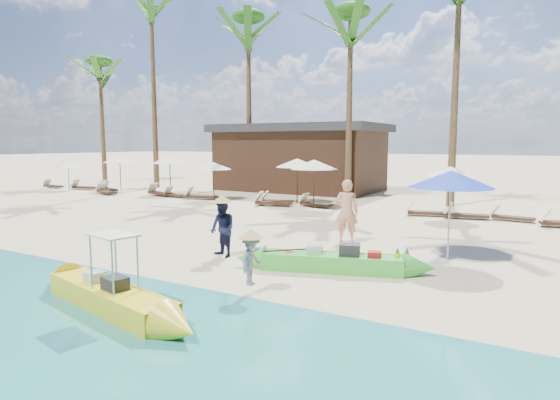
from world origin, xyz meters
The scene contains 34 objects.
ground centered at (0.00, 0.00, 0.00)m, with size 240.00×240.00×0.00m, color beige.
wet_sand_strip centered at (0.00, -5.00, 0.00)m, with size 240.00×4.50×0.01m, color tan.
green_canoe centered at (1.77, 0.19, 0.23)m, with size 5.28×1.97×0.69m.
yellow_canoe centered at (-0.81, -4.31, 0.24)m, with size 5.60×1.54×1.47m.
tourist centered at (0.86, 3.43, 1.00)m, with size 0.73×0.48×1.99m, color tan.
vendor_green centered at (-1.41, 0.03, 0.79)m, with size 0.77×0.60×1.57m, color #121633.
vendor_yellow centered at (0.99, -2.21, 0.71)m, with size 0.68×0.39×1.06m, color gray.
blue_umbrella centered at (4.03, 2.72, 2.17)m, with size 2.23×2.23×2.40m.
resort_parasol_0 centered at (-21.44, 9.90, 1.67)m, with size 1.80×1.80×1.85m.
lounger_0_left centered at (-23.54, 10.11, 0.18)m, with size 1.62×0.51×0.55m.
lounger_0_right centered at (-20.64, 10.41, 0.21)m, with size 1.90×0.98×0.62m.
resort_parasol_1 centered at (-18.35, 11.54, 2.04)m, with size 2.19×2.19×2.26m.
lounger_1_left centered at (-18.26, 10.39, 0.20)m, with size 1.89×1.08×0.61m.
lounger_1_right centered at (-17.01, 9.17, 0.20)m, with size 1.85×0.95×0.60m.
resort_parasol_2 centered at (-13.82, 11.38, 2.10)m, with size 2.26×2.26×2.33m.
lounger_2_left centered at (-13.60, 10.19, 0.22)m, with size 1.99×0.93×0.65m.
resort_parasol_3 centered at (-9.63, 10.29, 1.86)m, with size 2.01×2.01×2.07m.
lounger_3_left centered at (-12.26, 10.11, 0.19)m, with size 1.68×0.60×0.56m.
lounger_3_right centered at (-10.47, 10.09, 0.21)m, with size 1.92×0.97×0.63m.
resort_parasol_4 centered at (-4.96, 11.24, 2.09)m, with size 2.25×2.25×2.32m.
lounger_4_left centered at (-5.60, 9.64, 0.21)m, with size 1.91×0.99×0.62m.
lounger_4_right centered at (-5.81, 10.45, 0.19)m, with size 1.74×0.99×0.56m.
resort_parasol_5 centered at (-3.34, 9.83, 2.10)m, with size 2.26×2.26×2.33m.
lounger_5_left centered at (-3.57, 10.37, 0.19)m, with size 1.75×0.69×0.58m.
resort_parasol_6 centered at (2.77, 9.97, 1.95)m, with size 2.10×2.10×2.16m.
lounger_6_left centered at (1.75, 10.15, 0.19)m, with size 1.77×0.97×0.57m.
lounger_6_right centered at (3.34, 10.17, 0.20)m, with size 1.85×0.94×0.60m.
lounger_7_left centered at (5.04, 10.56, 0.19)m, with size 1.69×0.72×0.55m.
palm_0 centered at (-24.62, 15.48, 8.11)m, with size 2.08×2.08×9.90m.
palm_1 centered at (-17.59, 14.06, 10.82)m, with size 2.08×2.08×13.60m.
palm_2 centered at (-10.45, 15.08, 9.18)m, with size 2.08×2.08×11.33m.
palm_3 centered at (-3.36, 14.27, 8.58)m, with size 2.08×2.08×10.52m.
palm_4 centered at (2.15, 14.01, 9.45)m, with size 2.08×2.08×11.70m.
pavilion_west centered at (-8.00, 17.50, 2.19)m, with size 10.80×6.60×4.30m.
Camera 1 is at (6.18, -10.12, 3.12)m, focal length 30.00 mm.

